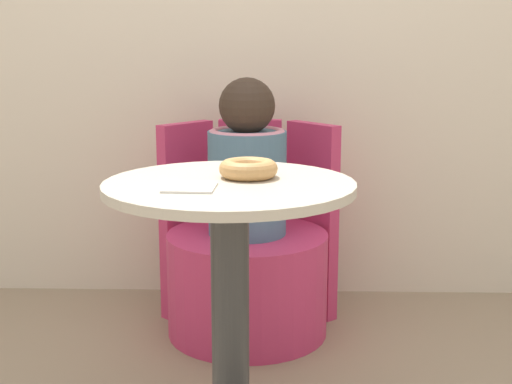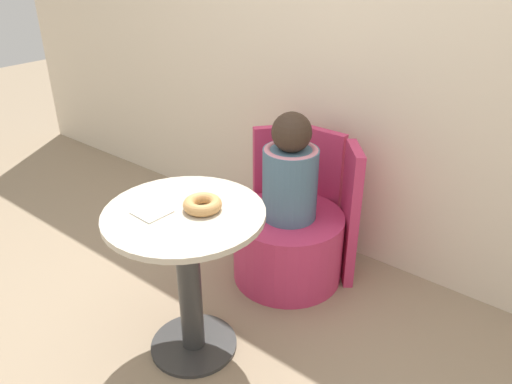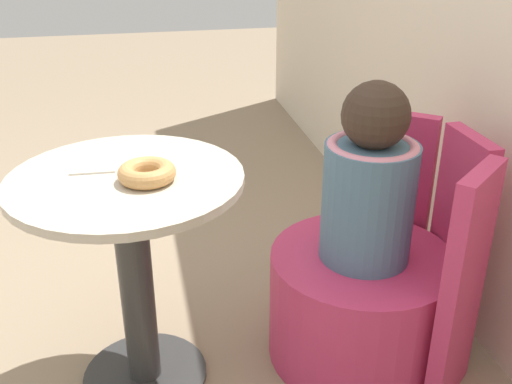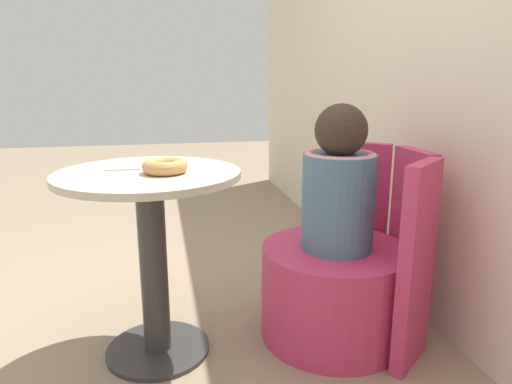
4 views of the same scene
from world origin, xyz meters
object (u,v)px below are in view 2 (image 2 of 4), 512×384
object	(u,v)px
round_table	(188,258)
child_figure	(290,172)
donut	(202,204)
tub_chair	(288,246)

from	to	relation	value
round_table	child_figure	distance (m)	0.72
donut	child_figure	bearing A→B (deg)	92.54
child_figure	donut	xyz separation A→B (m)	(0.03, -0.65, 0.10)
donut	round_table	bearing A→B (deg)	-128.96
round_table	donut	bearing A→B (deg)	51.04
tub_chair	child_figure	world-z (taller)	child_figure
child_figure	donut	bearing A→B (deg)	-87.46
round_table	donut	size ratio (longest dim) A/B	4.57
child_figure	donut	size ratio (longest dim) A/B	3.61
round_table	tub_chair	world-z (taller)	round_table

